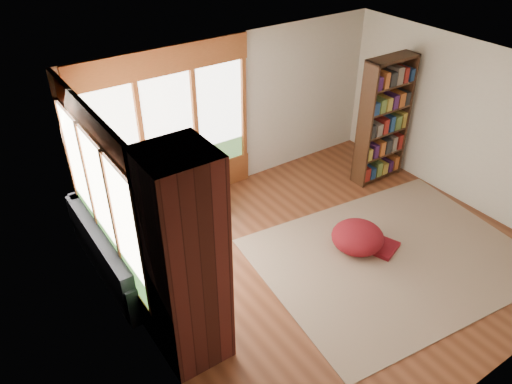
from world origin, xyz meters
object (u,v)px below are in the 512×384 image
pouf (358,236)px  sectional_sofa (153,226)px  dog_tan (174,181)px  dog_brindle (137,222)px  bookshelf (384,121)px  brick_chimney (186,263)px  area_rug (392,257)px

pouf → sectional_sofa: bearing=143.1°
dog_tan → dog_brindle: dog_tan is taller
bookshelf → dog_tan: 3.67m
brick_chimney → area_rug: bearing=-3.4°
sectional_sofa → bookshelf: size_ratio=1.00×
bookshelf → area_rug: bearing=-129.6°
area_rug → brick_chimney: bearing=176.6°
sectional_sofa → dog_tan: bearing=28.2°
brick_chimney → bookshelf: bearing=18.8°
bookshelf → pouf: bearing=-143.1°
sectional_sofa → area_rug: size_ratio=0.59×
sectional_sofa → pouf: size_ratio=2.90×
brick_chimney → bookshelf: (4.54, 1.54, -0.20)m
pouf → dog_tan: dog_tan is taller
sectional_sofa → dog_tan: (0.51, 0.23, 0.48)m
area_rug → bookshelf: bearing=50.4°
pouf → area_rug: bearing=-57.5°
bookshelf → pouf: 2.31m
area_rug → pouf: pouf is taller
dog_tan → brick_chimney: bearing=-142.5°
dog_brindle → brick_chimney: bearing=158.9°
area_rug → pouf: (-0.28, 0.44, 0.21)m
dog_tan → area_rug: bearing=-78.5°
sectional_sofa → area_rug: 3.49m
brick_chimney → sectional_sofa: size_ratio=1.18×
dog_brindle → dog_tan: bearing=-72.3°
area_rug → bookshelf: 2.49m
brick_chimney → dog_brindle: (0.12, 1.69, -0.56)m
brick_chimney → area_rug: size_ratio=0.70×
bookshelf → dog_tan: (-3.58, 0.74, -0.32)m
sectional_sofa → brick_chimney: bearing=-98.4°
brick_chimney → dog_tan: (0.96, 2.28, -0.52)m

